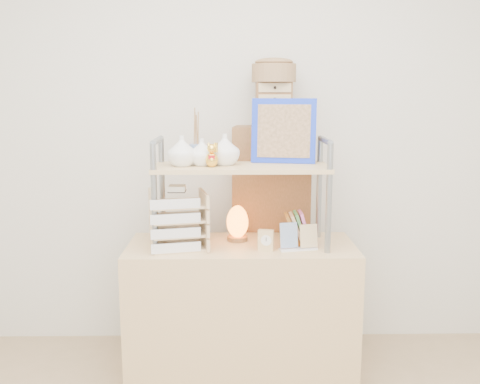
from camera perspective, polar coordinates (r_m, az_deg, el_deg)
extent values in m
cube|color=silver|center=(3.23, 0.00, 6.27)|extent=(3.40, 0.02, 2.60)
cube|color=tan|center=(2.96, 0.13, -12.61)|extent=(1.20, 0.50, 0.75)
cube|color=brown|center=(3.22, 3.41, -5.06)|extent=(0.48, 0.29, 1.35)
cylinder|color=gray|center=(2.65, -9.13, -0.79)|extent=(0.03, 0.03, 0.55)
cylinder|color=gray|center=(2.95, -8.30, 0.35)|extent=(0.03, 0.03, 0.55)
cylinder|color=gray|center=(2.76, -8.85, 5.43)|extent=(0.03, 0.30, 0.03)
cylinder|color=gray|center=(2.67, 9.47, -0.73)|extent=(0.03, 0.03, 0.55)
cylinder|color=gray|center=(2.96, 8.45, 0.40)|extent=(0.03, 0.03, 0.55)
cylinder|color=gray|center=(2.78, 9.09, 5.45)|extent=(0.03, 0.30, 0.03)
cube|color=tan|center=(2.75, 0.14, 2.62)|extent=(0.90, 0.34, 0.02)
imported|color=white|center=(2.73, -6.23, 4.38)|extent=(0.15, 0.15, 0.16)
imported|color=white|center=(2.75, -4.08, 4.27)|extent=(0.13, 0.13, 0.14)
imported|color=white|center=(2.76, -1.64, 4.55)|extent=(0.15, 0.15, 0.16)
cylinder|color=#285DAF|center=(2.87, -4.72, 4.14)|extent=(0.07, 0.07, 0.10)
cube|color=#1633D2|center=(2.85, 4.68, 6.51)|extent=(0.34, 0.11, 0.34)
cube|color=brown|center=(2.83, 4.70, 6.49)|extent=(0.28, 0.08, 0.28)
cube|color=#DE61AF|center=(2.84, 6.94, -3.91)|extent=(0.06, 0.12, 0.17)
cube|color=#53A65A|center=(2.86, 6.45, -3.82)|extent=(0.07, 0.12, 0.17)
cube|color=tan|center=(2.83, 6.05, -3.92)|extent=(0.08, 0.13, 0.16)
cube|color=#BF7B2C|center=(2.85, 5.57, -3.83)|extent=(0.08, 0.14, 0.16)
cube|color=tan|center=(2.81, -6.55, -5.71)|extent=(0.32, 0.30, 0.01)
cube|color=white|center=(2.69, -6.82, -5.93)|extent=(0.24, 0.06, 0.05)
cube|color=tan|center=(2.79, -6.58, -4.25)|extent=(0.32, 0.30, 0.01)
cube|color=white|center=(2.67, -6.86, -4.40)|extent=(0.24, 0.06, 0.05)
cube|color=tan|center=(2.78, -6.62, -2.76)|extent=(0.32, 0.30, 0.01)
cube|color=white|center=(2.65, -6.89, -2.85)|extent=(0.24, 0.06, 0.05)
cube|color=tan|center=(2.76, -6.65, -1.26)|extent=(0.32, 0.30, 0.01)
cube|color=white|center=(2.63, -6.93, -1.28)|extent=(0.24, 0.06, 0.05)
cube|color=beige|center=(2.73, -6.73, 0.37)|extent=(0.08, 0.08, 0.03)
cylinder|color=brown|center=(2.91, -0.28, -4.97)|extent=(0.11, 0.11, 0.02)
ellipsoid|color=orange|center=(2.89, -0.28, -3.12)|extent=(0.13, 0.12, 0.17)
cube|color=tan|center=(2.72, 2.77, -5.18)|extent=(0.08, 0.05, 0.11)
cylinder|color=white|center=(2.70, 2.80, -5.18)|extent=(0.05, 0.02, 0.05)
cube|color=white|center=(2.76, 6.23, -6.07)|extent=(0.20, 0.09, 0.01)
cube|color=navy|center=(2.74, 5.23, -4.62)|extent=(0.10, 0.05, 0.13)
cube|color=tan|center=(2.76, 7.34, -4.66)|extent=(0.10, 0.04, 0.12)
cube|color=brown|center=(3.09, 3.60, 9.30)|extent=(0.20, 0.15, 0.25)
cube|color=tan|center=(3.01, 3.69, 7.49)|extent=(0.18, 0.01, 0.05)
cube|color=tan|center=(3.01, 3.71, 8.68)|extent=(0.18, 0.01, 0.05)
cube|color=tan|center=(3.01, 3.72, 9.87)|extent=(0.18, 0.01, 0.05)
cube|color=tan|center=(3.01, 3.74, 11.06)|extent=(0.18, 0.01, 0.05)
cylinder|color=brown|center=(3.09, 3.64, 12.55)|extent=(0.25, 0.25, 0.10)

